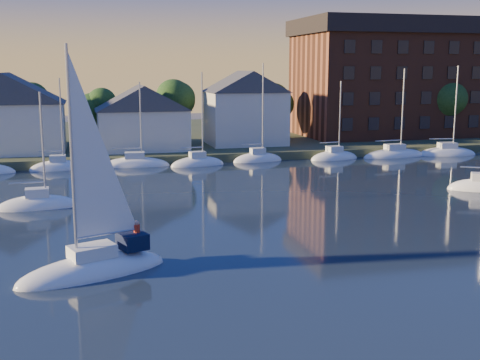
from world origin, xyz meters
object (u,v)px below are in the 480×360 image
object	(u,v)px
clubhouse_east	(245,107)
hero_sailboat	(95,264)
clubhouse_west	(8,112)
drifting_sailboat_right	(480,189)
clubhouse_centre	(142,117)
condo_block	(399,77)
drifting_sailboat_left	(38,207)

from	to	relation	value
clubhouse_east	hero_sailboat	bearing A→B (deg)	-114.58
clubhouse_west	drifting_sailboat_right	distance (m)	53.79
hero_sailboat	drifting_sailboat_right	distance (m)	37.88
clubhouse_centre	drifting_sailboat_right	distance (m)	40.88
condo_block	drifting_sailboat_right	bearing A→B (deg)	-107.79
hero_sailboat	drifting_sailboat_right	xyz separation A→B (m)	(35.00, 14.50, -0.47)
clubhouse_centre	condo_block	xyz separation A→B (m)	(40.00, 7.95, 4.66)
drifting_sailboat_left	drifting_sailboat_right	bearing A→B (deg)	-7.09
hero_sailboat	condo_block	bearing A→B (deg)	-152.67
clubhouse_west	clubhouse_east	xyz separation A→B (m)	(30.00, 1.00, 0.07)
clubhouse_east	drifting_sailboat_left	world-z (taller)	clubhouse_east
clubhouse_west	clubhouse_centre	size ratio (longest dim) A/B	1.18
clubhouse_centre	clubhouse_east	bearing A→B (deg)	8.13
clubhouse_west	clubhouse_centre	bearing A→B (deg)	-3.58
condo_block	hero_sailboat	bearing A→B (deg)	-132.21
clubhouse_centre	drifting_sailboat_left	xyz separation A→B (m)	(-11.09, -26.50, -5.04)
drifting_sailboat_right	clubhouse_east	bearing A→B (deg)	142.48
clubhouse_west	clubhouse_east	bearing A→B (deg)	1.91
condo_block	drifting_sailboat_left	bearing A→B (deg)	-146.01
clubhouse_centre	clubhouse_east	distance (m)	14.17
drifting_sailboat_left	drifting_sailboat_right	xyz separation A→B (m)	(39.13, -2.82, 0.00)
clubhouse_east	hero_sailboat	distance (m)	50.67
clubhouse_west	condo_block	world-z (taller)	condo_block
drifting_sailboat_right	condo_block	bearing A→B (deg)	100.54
clubhouse_centre	drifting_sailboat_left	size ratio (longest dim) A/B	1.11
clubhouse_centre	clubhouse_east	world-z (taller)	clubhouse_east
hero_sailboat	drifting_sailboat_left	xyz separation A→B (m)	(-4.13, 17.32, -0.47)
clubhouse_east	hero_sailboat	xyz separation A→B (m)	(-20.95, -45.82, -5.43)
drifting_sailboat_left	drifting_sailboat_right	world-z (taller)	drifting_sailboat_left
clubhouse_east	drifting_sailboat_left	size ratio (longest dim) A/B	1.01
clubhouse_east	condo_block	distance (m)	26.94
condo_block	hero_sailboat	xyz separation A→B (m)	(-46.95, -51.77, -9.22)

